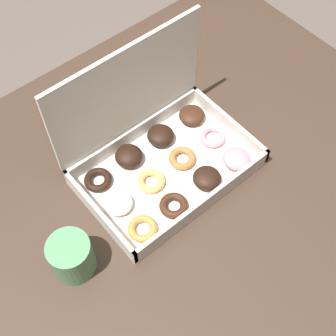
% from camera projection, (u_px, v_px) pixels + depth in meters
% --- Properties ---
extents(ground_plane, '(8.00, 8.00, 0.00)m').
position_uv_depth(ground_plane, '(178.00, 289.00, 1.57)').
color(ground_plane, '#564C44').
extents(dining_table, '(1.08, 0.87, 0.72)m').
position_uv_depth(dining_table, '(183.00, 201.00, 1.05)').
color(dining_table, '#38281E').
rests_on(dining_table, ground_plane).
extents(donut_box, '(0.35, 0.24, 0.26)m').
position_uv_depth(donut_box, '(159.00, 149.00, 0.94)').
color(donut_box, silver).
rests_on(donut_box, dining_table).
extents(coffee_mug, '(0.08, 0.08, 0.09)m').
position_uv_depth(coffee_mug, '(71.00, 256.00, 0.83)').
color(coffee_mug, '#4C8456').
rests_on(coffee_mug, dining_table).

